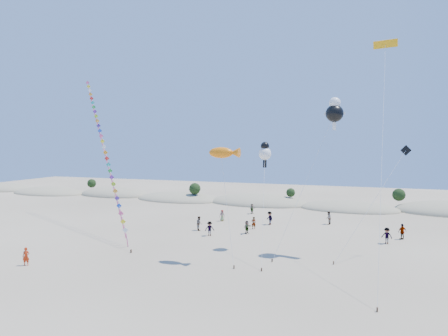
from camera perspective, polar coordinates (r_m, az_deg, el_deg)
ground at (r=29.60m, az=-17.17°, el=-18.24°), size 160.00×160.00×0.00m
dune_ridge at (r=69.82m, az=6.04°, el=-5.34°), size 145.30×11.49×5.57m
kite_train at (r=52.51m, az=-17.98°, el=3.67°), size 20.22×18.70×21.52m
fish_kite at (r=34.64m, az=0.05°, el=2.32°), size 3.11×2.49×10.70m
cartoon_kite_low at (r=39.21m, az=6.25°, el=2.39°), size 2.12×7.98×11.22m
cartoon_kite_high at (r=38.83m, az=16.49°, el=8.26°), size 6.18×5.76×15.59m
parafoil_kite at (r=41.23m, az=23.37°, el=16.43°), size 2.30×15.13×21.16m
dark_kite at (r=39.53m, az=23.86°, el=-1.21°), size 6.99×5.95×10.90m
flyer_foreground at (r=39.04m, az=-27.94°, el=-11.83°), size 0.71×0.62×1.65m
beachgoers at (r=49.18m, az=8.11°, el=-8.25°), size 25.03×16.88×1.82m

